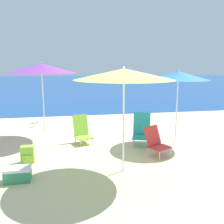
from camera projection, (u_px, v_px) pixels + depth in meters
The scene contains 11 objects.
ground_plane at pixel (129, 167), 5.62m from camera, with size 60.00×60.00×0.00m, color beige.
sea_water at pixel (77, 83), 30.63m from camera, with size 60.00×40.00×0.01m.
beach_umbrella_blue at pixel (178, 76), 7.07m from camera, with size 1.72×1.72×2.11m.
beach_umbrella_lime at pixel (124, 74), 5.00m from camera, with size 2.04×2.04×2.22m.
beach_umbrella_purple at pixel (42, 68), 7.50m from camera, with size 2.08×2.08×2.32m.
beach_chair_red at pixel (156, 141), 6.25m from camera, with size 0.68×0.71×0.73m.
beach_chair_lime at pixel (82, 130), 7.30m from camera, with size 0.59×0.68×0.81m.
beach_chair_teal at pixel (142, 130), 7.06m from camera, with size 0.64×0.69×0.92m.
backpack_lime at pixel (28, 155), 5.81m from camera, with size 0.30×0.22×0.40m.
cooler_box at pixel (18, 174), 4.89m from camera, with size 0.51×0.31×0.29m.
seagull at pixel (35, 123), 9.16m from camera, with size 0.27×0.11×0.23m.
Camera 1 is at (-1.34, -5.13, 2.27)m, focal length 40.00 mm.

